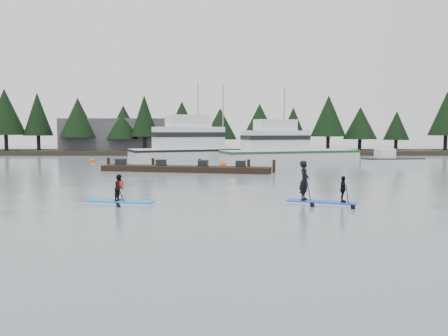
{
  "coord_description": "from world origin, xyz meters",
  "views": [
    {
      "loc": [
        0.03,
        -19.08,
        3.22
      ],
      "look_at": [
        0.0,
        6.0,
        1.1
      ],
      "focal_mm": 35.0,
      "sensor_mm": 36.0,
      "label": 1
    }
  ],
  "objects_px": {
    "paddleboard_solo": "(120,194)",
    "paddleboard_duo": "(317,188)",
    "fishing_boat_medium": "(286,155)",
    "fishing_boat_large": "(201,153)",
    "floating_dock": "(185,169)"
  },
  "relations": [
    {
      "from": "fishing_boat_large",
      "to": "paddleboard_duo",
      "type": "relative_size",
      "value": 5.64
    },
    {
      "from": "paddleboard_duo",
      "to": "floating_dock",
      "type": "bearing_deg",
      "value": 137.02
    },
    {
      "from": "fishing_boat_medium",
      "to": "paddleboard_duo",
      "type": "relative_size",
      "value": 4.98
    },
    {
      "from": "fishing_boat_medium",
      "to": "paddleboard_solo",
      "type": "xyz_separation_m",
      "value": [
        -11.41,
        -28.0,
        -0.22
      ]
    },
    {
      "from": "fishing_boat_large",
      "to": "floating_dock",
      "type": "distance_m",
      "value": 15.66
    },
    {
      "from": "floating_dock",
      "to": "paddleboard_solo",
      "type": "distance_m",
      "value": 15.33
    },
    {
      "from": "fishing_boat_large",
      "to": "fishing_boat_medium",
      "type": "xyz_separation_m",
      "value": [
        9.44,
        -2.9,
        -0.1
      ]
    },
    {
      "from": "paddleboard_solo",
      "to": "paddleboard_duo",
      "type": "bearing_deg",
      "value": 12.32
    },
    {
      "from": "paddleboard_solo",
      "to": "floating_dock",
      "type": "bearing_deg",
      "value": 96.45
    },
    {
      "from": "fishing_boat_medium",
      "to": "paddleboard_duo",
      "type": "xyz_separation_m",
      "value": [
        -2.56,
        -27.98,
        0.06
      ]
    },
    {
      "from": "floating_dock",
      "to": "paddleboard_duo",
      "type": "distance_m",
      "value": 16.91
    },
    {
      "from": "fishing_boat_large",
      "to": "floating_dock",
      "type": "bearing_deg",
      "value": -113.74
    },
    {
      "from": "floating_dock",
      "to": "paddleboard_solo",
      "type": "xyz_separation_m",
      "value": [
        -1.54,
        -15.25,
        0.19
      ]
    },
    {
      "from": "fishing_boat_medium",
      "to": "paddleboard_duo",
      "type": "bearing_deg",
      "value": -113.69
    },
    {
      "from": "fishing_boat_large",
      "to": "floating_dock",
      "type": "xyz_separation_m",
      "value": [
        -0.43,
        -15.64,
        -0.5
      ]
    }
  ]
}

